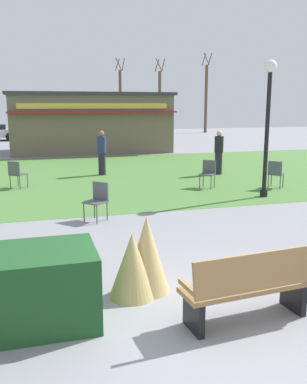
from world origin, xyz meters
name	(u,v)px	position (x,y,z in m)	size (l,w,h in m)	color
ground_plane	(222,319)	(0.00, 0.00, 0.00)	(80.00, 80.00, 0.00)	gray
lawn_patch	(94,176)	(0.00, 11.44, 0.00)	(36.00, 12.00, 0.01)	#4C7A38
park_bench	(250,286)	(0.29, -0.15, 0.48)	(1.74, 0.68, 0.95)	#9E7547
ornamental_grass_behind_left	(147,254)	(-0.70, 1.09, 0.56)	(0.67, 0.67, 1.12)	tan
ornamental_grass_behind_right	(132,265)	(-0.94, 0.97, 0.46)	(0.66, 0.66, 0.93)	tan
lamppost_mid	(268,112)	(4.28, 6.36, 2.46)	(0.36, 0.36, 3.88)	black
food_kiosk	(90,122)	(1.01, 20.12, 1.66)	(8.97, 4.98, 3.30)	#6B5B4C
cafe_chair_west	(276,172)	(5.27, 7.38, 0.53)	(0.62, 0.62, 0.89)	#4C5156
cafe_chair_east	(16,172)	(-2.75, 9.61, 0.53)	(0.62, 0.62, 0.89)	#4C5156
cafe_chair_center	(98,198)	(-0.80, 5.12, 0.53)	(0.62, 0.62, 0.89)	#4C5156
cafe_chair_north	(208,172)	(3.23, 8.07, 0.53)	(0.62, 0.62, 0.89)	#4C5156
person_strolling	(102,153)	(0.32, 11.53, 0.86)	(0.34, 0.34, 1.69)	#23232D
person_standing	(219,152)	(4.67, 10.43, 0.86)	(0.34, 0.34, 1.69)	#23232D
parked_car_center_slot	(64,131)	(0.20, 29.31, 0.64)	(4.23, 2.12, 1.20)	black
tree_left_bg	(160,101)	(8.93, 32.62, 2.93)	(0.91, 0.96, 6.58)	brown
tree_right_bg	(206,97)	(13.76, 33.51, 3.28)	(0.91, 0.96, 7.30)	brown
tree_center_bg	(120,100)	(5.88, 35.22, 3.03)	(0.91, 0.96, 6.80)	brown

